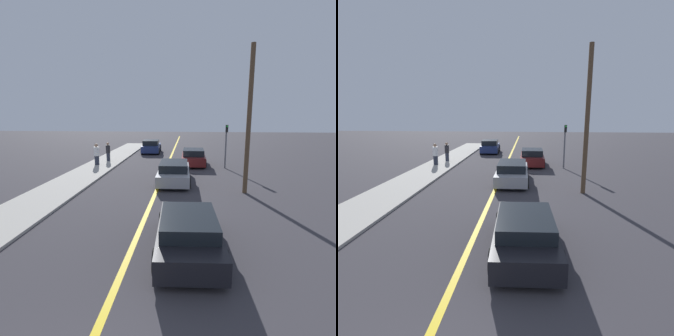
% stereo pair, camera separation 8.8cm
% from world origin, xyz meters
% --- Properties ---
extents(road_center_line, '(0.20, 60.00, 0.01)m').
position_xyz_m(road_center_line, '(0.00, 18.00, 0.00)').
color(road_center_line, gold).
rests_on(road_center_line, ground_plane).
extents(sidewalk_left, '(2.77, 34.62, 0.11)m').
position_xyz_m(sidewalk_left, '(-5.45, 17.31, 0.06)').
color(sidewalk_left, '#ADA89E').
rests_on(sidewalk_left, ground_plane).
extents(car_near_right_lane, '(2.14, 4.32, 1.25)m').
position_xyz_m(car_near_right_lane, '(1.79, 6.03, 0.63)').
color(car_near_right_lane, black).
rests_on(car_near_right_lane, ground_plane).
extents(car_ahead_center, '(2.08, 4.75, 1.30)m').
position_xyz_m(car_ahead_center, '(0.86, 14.43, 0.64)').
color(car_ahead_center, '#9E9EA3').
rests_on(car_ahead_center, ground_plane).
extents(car_far_distant, '(2.02, 3.97, 1.35)m').
position_xyz_m(car_far_distant, '(2.15, 20.03, 0.65)').
color(car_far_distant, maroon).
rests_on(car_far_distant, ground_plane).
extents(car_parked_left_lot, '(2.09, 3.90, 1.39)m').
position_xyz_m(car_parked_left_lot, '(-2.32, 26.63, 0.67)').
color(car_parked_left_lot, navy).
rests_on(car_parked_left_lot, ground_plane).
extents(pedestrian_mid_group, '(0.43, 0.43, 1.73)m').
position_xyz_m(pedestrian_mid_group, '(-5.71, 18.98, 0.96)').
color(pedestrian_mid_group, '#282D3D').
rests_on(pedestrian_mid_group, sidewalk_left).
extents(pedestrian_far_standing, '(0.37, 0.37, 1.64)m').
position_xyz_m(pedestrian_far_standing, '(-5.30, 20.75, 0.93)').
color(pedestrian_far_standing, '#282D3D').
rests_on(pedestrian_far_standing, sidewalk_left).
extents(traffic_light, '(0.18, 0.40, 3.37)m').
position_xyz_m(traffic_light, '(4.61, 18.84, 2.11)').
color(traffic_light, slate).
rests_on(traffic_light, ground_plane).
extents(utility_pole, '(0.24, 0.24, 7.59)m').
position_xyz_m(utility_pole, '(4.82, 12.39, 3.80)').
color(utility_pole, brown).
rests_on(utility_pole, ground_plane).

